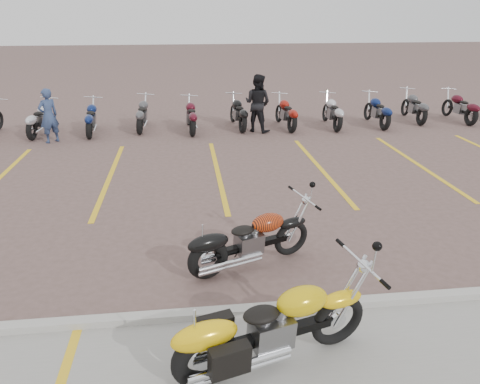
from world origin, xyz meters
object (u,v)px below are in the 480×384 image
object	(u,v)px
yellow_cruiser	(268,329)
flame_cruiser	(247,242)
person_a	(49,116)
person_b	(258,103)

from	to	relation	value
yellow_cruiser	flame_cruiser	distance (m)	2.25
person_a	person_b	distance (m)	6.63
person_a	flame_cruiser	bearing A→B (deg)	80.41
yellow_cruiser	person_b	distance (m)	11.24
yellow_cruiser	flame_cruiser	xyz separation A→B (m)	(0.06, 2.25, -0.05)
person_b	yellow_cruiser	bearing A→B (deg)	117.50
yellow_cruiser	flame_cruiser	world-z (taller)	yellow_cruiser
yellow_cruiser	person_b	size ratio (longest dim) A/B	1.25
yellow_cruiser	person_b	bearing A→B (deg)	65.68
yellow_cruiser	person_a	size ratio (longest dim) A/B	1.43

